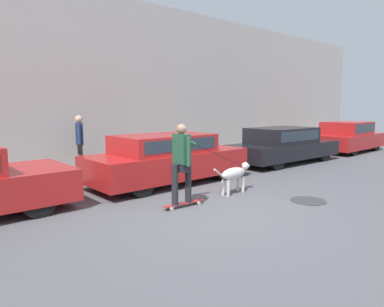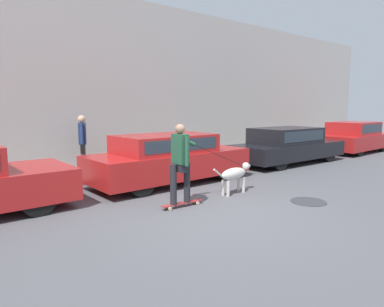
{
  "view_description": "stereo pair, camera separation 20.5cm",
  "coord_description": "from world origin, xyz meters",
  "px_view_note": "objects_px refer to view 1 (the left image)",
  "views": [
    {
      "loc": [
        -4.37,
        -4.54,
        1.99
      ],
      "look_at": [
        0.58,
        1.33,
        0.95
      ],
      "focal_mm": 32.0,
      "sensor_mm": 36.0,
      "label": 1
    },
    {
      "loc": [
        -4.21,
        -4.67,
        1.99
      ],
      "look_at": [
        0.58,
        1.33,
        0.95
      ],
      "focal_mm": 32.0,
      "sensor_mm": 36.0,
      "label": 2
    }
  ],
  "objects_px": {
    "fire_hydrant": "(214,156)",
    "parked_car_2": "(284,145)",
    "parked_car_1": "(168,159)",
    "pedestrian_with_bag": "(80,141)",
    "skateboarder": "(182,160)",
    "dog": "(234,174)",
    "parked_car_3": "(348,137)"
  },
  "relations": [
    {
      "from": "skateboarder",
      "to": "fire_hydrant",
      "type": "relative_size",
      "value": 3.14
    },
    {
      "from": "skateboarder",
      "to": "pedestrian_with_bag",
      "type": "height_order",
      "value": "pedestrian_with_bag"
    },
    {
      "from": "skateboarder",
      "to": "pedestrian_with_bag",
      "type": "bearing_deg",
      "value": 97.47
    },
    {
      "from": "parked_car_3",
      "to": "skateboarder",
      "type": "xyz_separation_m",
      "value": [
        -11.09,
        -1.98,
        0.3
      ]
    },
    {
      "from": "parked_car_1",
      "to": "parked_car_2",
      "type": "distance_m",
      "value": 5.15
    },
    {
      "from": "dog",
      "to": "skateboarder",
      "type": "relative_size",
      "value": 0.52
    },
    {
      "from": "parked_car_1",
      "to": "parked_car_3",
      "type": "bearing_deg",
      "value": -1.58
    },
    {
      "from": "parked_car_3",
      "to": "dog",
      "type": "bearing_deg",
      "value": -170.87
    },
    {
      "from": "dog",
      "to": "parked_car_3",
      "type": "bearing_deg",
      "value": 5.21
    },
    {
      "from": "parked_car_1",
      "to": "parked_car_2",
      "type": "bearing_deg",
      "value": -1.56
    },
    {
      "from": "pedestrian_with_bag",
      "to": "parked_car_3",
      "type": "bearing_deg",
      "value": -167.8
    },
    {
      "from": "fire_hydrant",
      "to": "parked_car_2",
      "type": "bearing_deg",
      "value": -17.09
    },
    {
      "from": "skateboarder",
      "to": "fire_hydrant",
      "type": "bearing_deg",
      "value": 40.81
    },
    {
      "from": "parked_car_2",
      "to": "fire_hydrant",
      "type": "bearing_deg",
      "value": 163.62
    },
    {
      "from": "parked_car_1",
      "to": "parked_car_3",
      "type": "height_order",
      "value": "parked_car_3"
    },
    {
      "from": "dog",
      "to": "parked_car_1",
      "type": "bearing_deg",
      "value": 99.74
    },
    {
      "from": "parked_car_2",
      "to": "pedestrian_with_bag",
      "type": "bearing_deg",
      "value": 162.11
    },
    {
      "from": "parked_car_2",
      "to": "parked_car_3",
      "type": "relative_size",
      "value": 1.16
    },
    {
      "from": "parked_car_1",
      "to": "fire_hydrant",
      "type": "relative_size",
      "value": 5.57
    },
    {
      "from": "dog",
      "to": "fire_hydrant",
      "type": "xyz_separation_m",
      "value": [
        1.94,
        2.71,
        -0.04
      ]
    },
    {
      "from": "parked_car_2",
      "to": "pedestrian_with_bag",
      "type": "xyz_separation_m",
      "value": [
        -6.6,
        2.22,
        0.41
      ]
    },
    {
      "from": "parked_car_2",
      "to": "skateboarder",
      "type": "relative_size",
      "value": 1.86
    },
    {
      "from": "dog",
      "to": "fire_hydrant",
      "type": "bearing_deg",
      "value": 48.42
    },
    {
      "from": "parked_car_1",
      "to": "parked_car_2",
      "type": "relative_size",
      "value": 0.96
    },
    {
      "from": "pedestrian_with_bag",
      "to": "parked_car_1",
      "type": "bearing_deg",
      "value": 146.32
    },
    {
      "from": "skateboarder",
      "to": "fire_hydrant",
      "type": "xyz_separation_m",
      "value": [
        3.56,
        2.81,
        -0.54
      ]
    },
    {
      "from": "pedestrian_with_bag",
      "to": "fire_hydrant",
      "type": "distance_m",
      "value": 4.21
    },
    {
      "from": "parked_car_1",
      "to": "skateboarder",
      "type": "height_order",
      "value": "skateboarder"
    },
    {
      "from": "pedestrian_with_bag",
      "to": "fire_hydrant",
      "type": "bearing_deg",
      "value": -176.42
    },
    {
      "from": "parked_car_2",
      "to": "skateboarder",
      "type": "xyz_separation_m",
      "value": [
        -6.24,
        -1.98,
        0.32
      ]
    },
    {
      "from": "parked_car_2",
      "to": "dog",
      "type": "bearing_deg",
      "value": -157.07
    },
    {
      "from": "parked_car_3",
      "to": "skateboarder",
      "type": "distance_m",
      "value": 11.27
    }
  ]
}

